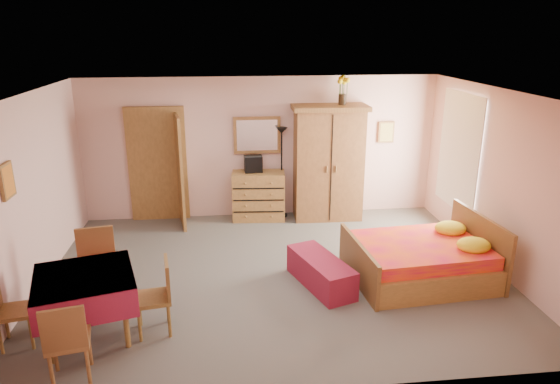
{
  "coord_description": "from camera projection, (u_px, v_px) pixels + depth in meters",
  "views": [
    {
      "loc": [
        -0.66,
        -6.51,
        3.39
      ],
      "look_at": [
        0.1,
        0.3,
        1.15
      ],
      "focal_mm": 32.0,
      "sensor_mm": 36.0,
      "label": 1
    }
  ],
  "objects": [
    {
      "name": "floor",
      "position": [
        275.0,
        273.0,
        7.27
      ],
      "size": [
        6.5,
        6.5,
        0.0
      ],
      "primitive_type": "plane",
      "color": "#5E5953",
      "rests_on": "ground"
    },
    {
      "name": "ceiling",
      "position": [
        275.0,
        93.0,
        6.46
      ],
      "size": [
        6.5,
        6.5,
        0.0
      ],
      "primitive_type": "plane",
      "rotation": [
        3.14,
        0.0,
        0.0
      ],
      "color": "brown",
      "rests_on": "wall_back"
    },
    {
      "name": "wall_back",
      "position": [
        262.0,
        148.0,
        9.23
      ],
      "size": [
        6.5,
        0.1,
        2.6
      ],
      "primitive_type": "cube",
      "color": "#DCAA9F",
      "rests_on": "floor"
    },
    {
      "name": "wall_front",
      "position": [
        303.0,
        272.0,
        4.5
      ],
      "size": [
        6.5,
        0.1,
        2.6
      ],
      "primitive_type": "cube",
      "color": "#DCAA9F",
      "rests_on": "floor"
    },
    {
      "name": "wall_left",
      "position": [
        28.0,
        197.0,
        6.52
      ],
      "size": [
        0.1,
        5.0,
        2.6
      ],
      "primitive_type": "cube",
      "color": "#DCAA9F",
      "rests_on": "floor"
    },
    {
      "name": "wall_right",
      "position": [
        499.0,
        181.0,
        7.2
      ],
      "size": [
        0.1,
        5.0,
        2.6
      ],
      "primitive_type": "cube",
      "color": "#DCAA9F",
      "rests_on": "floor"
    },
    {
      "name": "doorway",
      "position": [
        158.0,
        166.0,
        9.08
      ],
      "size": [
        1.06,
        0.12,
        2.15
      ],
      "primitive_type": "cube",
      "color": "#9E6B35",
      "rests_on": "floor"
    },
    {
      "name": "window",
      "position": [
        460.0,
        152.0,
        8.29
      ],
      "size": [
        0.08,
        1.4,
        1.95
      ],
      "primitive_type": "cube",
      "color": "white",
      "rests_on": "wall_right"
    },
    {
      "name": "picture_left",
      "position": [
        7.0,
        181.0,
        5.83
      ],
      "size": [
        0.04,
        0.32,
        0.42
      ],
      "primitive_type": "cube",
      "color": "orange",
      "rests_on": "wall_left"
    },
    {
      "name": "picture_back",
      "position": [
        386.0,
        132.0,
        9.37
      ],
      "size": [
        0.3,
        0.04,
        0.4
      ],
      "primitive_type": "cube",
      "color": "#D8BF59",
      "rests_on": "wall_back"
    },
    {
      "name": "chest_of_drawers",
      "position": [
        259.0,
        196.0,
        9.24
      ],
      "size": [
        0.99,
        0.55,
        0.9
      ],
      "primitive_type": "cube",
      "rotation": [
        0.0,
        0.0,
        -0.08
      ],
      "color": "#AC773A",
      "rests_on": "floor"
    },
    {
      "name": "wall_mirror",
      "position": [
        257.0,
        135.0,
        9.1
      ],
      "size": [
        0.86,
        0.05,
        0.68
      ],
      "primitive_type": "cube",
      "rotation": [
        0.0,
        0.0,
        -0.0
      ],
      "color": "silver",
      "rests_on": "wall_back"
    },
    {
      "name": "stereo",
      "position": [
        253.0,
        164.0,
        9.09
      ],
      "size": [
        0.33,
        0.25,
        0.3
      ],
      "primitive_type": "cube",
      "rotation": [
        0.0,
        0.0,
        0.06
      ],
      "color": "black",
      "rests_on": "chest_of_drawers"
    },
    {
      "name": "floor_lamp",
      "position": [
        282.0,
        173.0,
        9.26
      ],
      "size": [
        0.26,
        0.26,
        1.7
      ],
      "primitive_type": "cube",
      "rotation": [
        0.0,
        0.0,
        0.25
      ],
      "color": "black",
      "rests_on": "floor"
    },
    {
      "name": "wardrobe",
      "position": [
        328.0,
        163.0,
        9.14
      ],
      "size": [
        1.36,
        0.72,
        2.11
      ],
      "primitive_type": "cube",
      "rotation": [
        0.0,
        0.0,
        -0.02
      ],
      "color": "brown",
      "rests_on": "floor"
    },
    {
      "name": "sunflower_vase",
      "position": [
        343.0,
        90.0,
        8.79
      ],
      "size": [
        0.21,
        0.21,
        0.51
      ],
      "primitive_type": "cube",
      "rotation": [
        0.0,
        0.0,
        -0.02
      ],
      "color": "yellow",
      "rests_on": "wardrobe"
    },
    {
      "name": "bed",
      "position": [
        420.0,
        250.0,
        7.01
      ],
      "size": [
        2.03,
        1.66,
        0.88
      ],
      "primitive_type": "cube",
      "rotation": [
        0.0,
        0.0,
        0.08
      ],
      "color": "red",
      "rests_on": "floor"
    },
    {
      "name": "bench",
      "position": [
        321.0,
        272.0,
        6.88
      ],
      "size": [
        0.82,
        1.29,
        0.4
      ],
      "primitive_type": "cube",
      "rotation": [
        0.0,
        0.0,
        0.33
      ],
      "color": "maroon",
      "rests_on": "floor"
    },
    {
      "name": "dining_table",
      "position": [
        87.0,
        306.0,
        5.68
      ],
      "size": [
        1.3,
        1.3,
        0.77
      ],
      "primitive_type": "cube",
      "rotation": [
        0.0,
        0.0,
        0.27
      ],
      "color": "maroon",
      "rests_on": "floor"
    },
    {
      "name": "chair_south",
      "position": [
        68.0,
        339.0,
        4.96
      ],
      "size": [
        0.49,
        0.49,
        0.91
      ],
      "primitive_type": "cube",
      "rotation": [
        0.0,
        0.0,
        0.2
      ],
      "color": "#975F33",
      "rests_on": "floor"
    },
    {
      "name": "chair_north",
      "position": [
        97.0,
        271.0,
        6.24
      ],
      "size": [
        0.53,
        0.53,
        1.02
      ],
      "primitive_type": "cube",
      "rotation": [
        0.0,
        0.0,
        3.32
      ],
      "color": "olive",
      "rests_on": "floor"
    },
    {
      "name": "chair_west",
      "position": [
        15.0,
        310.0,
        5.52
      ],
      "size": [
        0.45,
        0.45,
        0.85
      ],
      "primitive_type": "cube",
      "rotation": [
        0.0,
        0.0,
        -1.39
      ],
      "color": "#A57237",
      "rests_on": "floor"
    },
    {
      "name": "chair_east",
      "position": [
        153.0,
        297.0,
        5.75
      ],
      "size": [
        0.46,
        0.46,
        0.89
      ],
      "primitive_type": "cube",
      "rotation": [
        0.0,
        0.0,
        1.72
      ],
      "color": "olive",
      "rests_on": "floor"
    }
  ]
}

